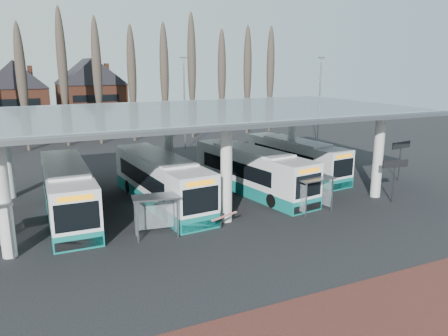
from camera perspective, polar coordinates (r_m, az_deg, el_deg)
name	(u,v)px	position (r m, az deg, el deg)	size (l,w,h in m)	color
ground	(245,235)	(24.93, 2.80, -8.71)	(140.00, 140.00, 0.00)	black
station_canopy	(192,119)	(30.62, -4.15, 6.42)	(32.00, 16.00, 6.34)	silver
poplar_row	(116,70)	(54.48, -13.96, 12.36)	(45.10, 1.10, 14.50)	#473D33
lamp_post_b	(184,102)	(49.52, -5.19, 8.64)	(0.80, 0.16, 10.17)	slate
lamp_post_c	(319,101)	(51.01, 12.35, 8.52)	(0.80, 0.16, 10.17)	slate
bus_0	(67,191)	(29.29, -19.78, -2.90)	(2.81, 11.98, 3.31)	white
bus_1	(160,181)	(30.26, -8.31, -1.66)	(3.57, 12.33, 3.38)	white
bus_2	(251,171)	(32.80, 3.58, -0.44)	(4.31, 12.14, 3.30)	white
bus_3	(295,158)	(38.37, 9.25, 1.28)	(3.54, 11.28, 3.08)	white
shelter_1	(156,207)	(24.49, -8.92, -5.00)	(2.69, 1.60, 2.36)	gray
shelter_2	(313,187)	(28.68, 11.57, -2.43)	(2.60, 1.44, 2.33)	gray
info_sign_0	(395,167)	(32.07, 21.42, 0.11)	(2.02, 0.37, 3.01)	black
info_sign_1	(401,148)	(38.35, 22.12, 2.43)	(2.19, 0.42, 3.27)	black
barrier	(224,217)	(25.32, -0.04, -6.42)	(1.94, 0.93, 1.03)	black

